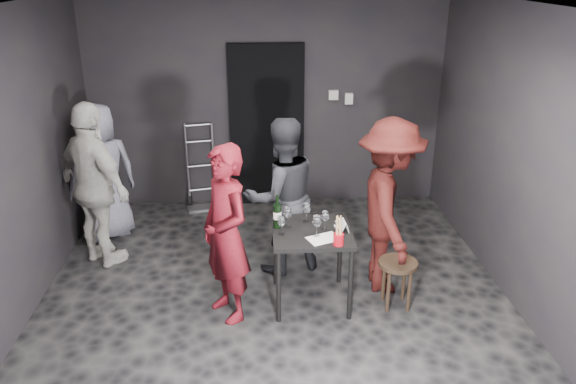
{
  "coord_description": "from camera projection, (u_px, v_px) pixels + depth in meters",
  "views": [
    {
      "loc": [
        -0.16,
        -4.56,
        3.01
      ],
      "look_at": [
        0.14,
        0.25,
        1.03
      ],
      "focal_mm": 35.0,
      "sensor_mm": 36.0,
      "label": 1
    }
  ],
  "objects": [
    {
      "name": "wallbox_lower",
      "position": [
        349.0,
        98.0,
        7.15
      ],
      "size": [
        0.1,
        0.06,
        0.14
      ],
      "primitive_type": "cube",
      "color": "#B7B7B2",
      "rests_on": "wall_back"
    },
    {
      "name": "wall_left",
      "position": [
        7.0,
        175.0,
        4.72
      ],
      "size": [
        0.04,
        5.0,
        2.7
      ],
      "primitive_type": "cube",
      "color": "black",
      "rests_on": "ground"
    },
    {
      "name": "wine_glass_b",
      "position": [
        288.0,
        216.0,
        5.13
      ],
      "size": [
        0.1,
        0.1,
        0.21
      ],
      "primitive_type": null,
      "rotation": [
        0.0,
        0.0,
        -0.32
      ],
      "color": "white",
      "rests_on": "tasting_table"
    },
    {
      "name": "hand_truck",
      "position": [
        202.0,
        192.0,
        7.38
      ],
      "size": [
        0.38,
        0.33,
        1.13
      ],
      "rotation": [
        0.0,
        0.0,
        0.21
      ],
      "color": "#B2B2B7",
      "rests_on": "floor"
    },
    {
      "name": "reserved_card",
      "position": [
        342.0,
        225.0,
        5.08
      ],
      "size": [
        0.09,
        0.14,
        0.1
      ],
      "primitive_type": null,
      "rotation": [
        0.0,
        0.0,
        0.08
      ],
      "color": "white",
      "rests_on": "tasting_table"
    },
    {
      "name": "floor",
      "position": [
        275.0,
        302.0,
        5.37
      ],
      "size": [
        4.5,
        5.0,
        0.02
      ],
      "primitive_type": "cube",
      "color": "black",
      "rests_on": "ground"
    },
    {
      "name": "wine_glass_d",
      "position": [
        317.0,
        225.0,
        4.96
      ],
      "size": [
        0.09,
        0.09,
        0.22
      ],
      "primitive_type": null,
      "rotation": [
        0.0,
        0.0,
        -0.11
      ],
      "color": "white",
      "rests_on": "tasting_table"
    },
    {
      "name": "wallbox_upper",
      "position": [
        333.0,
        95.0,
        7.12
      ],
      "size": [
        0.12,
        0.06,
        0.12
      ],
      "primitive_type": "cube",
      "color": "#B7B7B2",
      "rests_on": "wall_back"
    },
    {
      "name": "wall_front",
      "position": [
        295.0,
        358.0,
        2.54
      ],
      "size": [
        4.5,
        0.04,
        2.7
      ],
      "primitive_type": "cube",
      "color": "black",
      "rests_on": "ground"
    },
    {
      "name": "bystander_grey",
      "position": [
        101.0,
        168.0,
        6.35
      ],
      "size": [
        0.94,
        0.82,
        1.7
      ],
      "primitive_type": "imported",
      "rotation": [
        0.0,
        0.0,
        3.7
      ],
      "color": "gray",
      "rests_on": "floor"
    },
    {
      "name": "bystander_cream",
      "position": [
        93.0,
        172.0,
        5.71
      ],
      "size": [
        1.29,
        1.23,
        2.06
      ],
      "primitive_type": "imported",
      "rotation": [
        0.0,
        0.0,
        2.42
      ],
      "color": "silver",
      "rests_on": "floor"
    },
    {
      "name": "breadstick_cup",
      "position": [
        339.0,
        231.0,
        4.8
      ],
      "size": [
        0.09,
        0.09,
        0.29
      ],
      "rotation": [
        0.0,
        0.0,
        0.35
      ],
      "color": "#AE0B16",
      "rests_on": "tasting_table"
    },
    {
      "name": "doorway",
      "position": [
        267.0,
        127.0,
        7.22
      ],
      "size": [
        0.95,
        0.1,
        2.1
      ],
      "primitive_type": "cube",
      "color": "black",
      "rests_on": "ground"
    },
    {
      "name": "woman_black",
      "position": [
        282.0,
        190.0,
        5.64
      ],
      "size": [
        0.98,
        0.73,
        1.79
      ],
      "primitive_type": "imported",
      "rotation": [
        0.0,
        0.0,
        3.47
      ],
      "color": "#27282E",
      "rests_on": "floor"
    },
    {
      "name": "wine_glass_c",
      "position": [
        306.0,
        212.0,
        5.23
      ],
      "size": [
        0.09,
        0.09,
        0.21
      ],
      "primitive_type": null,
      "rotation": [
        0.0,
        0.0,
        -0.1
      ],
      "color": "white",
      "rests_on": "tasting_table"
    },
    {
      "name": "wine_glass_f",
      "position": [
        325.0,
        220.0,
        5.08
      ],
      "size": [
        0.09,
        0.09,
        0.2
      ],
      "primitive_type": null,
      "rotation": [
        0.0,
        0.0,
        -0.19
      ],
      "color": "white",
      "rests_on": "tasting_table"
    },
    {
      "name": "wine_glass_e",
      "position": [
        337.0,
        228.0,
        4.95
      ],
      "size": [
        0.07,
        0.07,
        0.18
      ],
      "primitive_type": null,
      "rotation": [
        0.0,
        0.0,
        -0.08
      ],
      "color": "white",
      "rests_on": "tasting_table"
    },
    {
      "name": "wine_bottle",
      "position": [
        277.0,
        215.0,
        5.12
      ],
      "size": [
        0.08,
        0.08,
        0.32
      ],
      "rotation": [
        0.0,
        0.0,
        0.07
      ],
      "color": "black",
      "rests_on": "tasting_table"
    },
    {
      "name": "tasting_mat",
      "position": [
        324.0,
        239.0,
        4.95
      ],
      "size": [
        0.33,
        0.28,
        0.0
      ],
      "primitive_type": "cube",
      "rotation": [
        0.0,
        0.0,
        0.39
      ],
      "color": "white",
      "rests_on": "tasting_table"
    },
    {
      "name": "wall_right",
      "position": [
        527.0,
        164.0,
        4.98
      ],
      "size": [
        0.04,
        5.0,
        2.7
      ],
      "primitive_type": "cube",
      "color": "black",
      "rests_on": "ground"
    },
    {
      "name": "wine_glass_a",
      "position": [
        282.0,
        225.0,
        5.0
      ],
      "size": [
        0.09,
        0.09,
        0.19
      ],
      "primitive_type": null,
      "rotation": [
        0.0,
        0.0,
        -0.27
      ],
      "color": "white",
      "rests_on": "tasting_table"
    },
    {
      "name": "stool",
      "position": [
        398.0,
        270.0,
        5.17
      ],
      "size": [
        0.36,
        0.36,
        0.47
      ],
      "rotation": [
        0.0,
        0.0,
        -0.17
      ],
      "color": "#34221B",
      "rests_on": "floor"
    },
    {
      "name": "ceiling",
      "position": [
        272.0,
        6.0,
        4.34
      ],
      "size": [
        4.5,
        5.0,
        0.02
      ],
      "primitive_type": "cube",
      "color": "silver",
      "rests_on": "ground"
    },
    {
      "name": "wall_back",
      "position": [
        267.0,
        103.0,
        7.16
      ],
      "size": [
        4.5,
        0.04,
        2.7
      ],
      "primitive_type": "cube",
      "color": "black",
      "rests_on": "ground"
    },
    {
      "name": "man_maroon",
      "position": [
        390.0,
        195.0,
        5.28
      ],
      "size": [
        0.64,
        1.29,
        1.97
      ],
      "primitive_type": "imported",
      "rotation": [
        0.0,
        0.0,
        1.53
      ],
      "color": "#380F0D",
      "rests_on": "floor"
    },
    {
      "name": "server_red",
      "position": [
        226.0,
        227.0,
        4.86
      ],
      "size": [
        0.7,
        0.77,
        1.77
      ],
      "primitive_type": "imported",
      "rotation": [
        0.0,
        0.0,
        -1.01
      ],
      "color": "maroon",
      "rests_on": "floor"
    },
    {
      "name": "tasting_table",
      "position": [
        312.0,
        240.0,
        5.15
      ],
      "size": [
        0.72,
        0.72,
        0.75
      ],
      "rotation": [
        0.0,
        0.0,
        -0.0
      ],
      "color": "black",
      "rests_on": "floor"
    }
  ]
}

